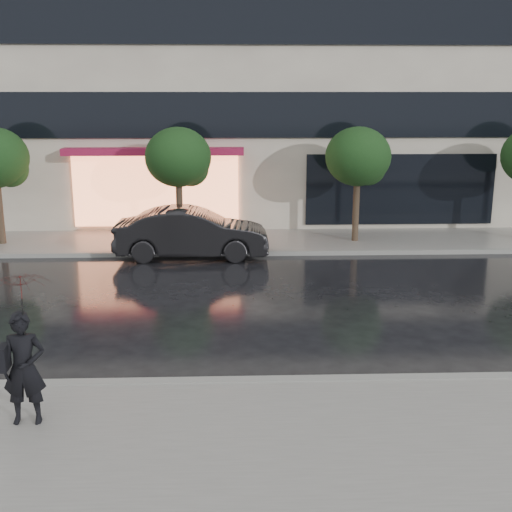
{
  "coord_description": "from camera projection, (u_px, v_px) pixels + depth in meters",
  "views": [
    {
      "loc": [
        -1.18,
        -11.45,
        5.03
      ],
      "look_at": [
        -0.67,
        2.87,
        1.4
      ],
      "focal_mm": 45.0,
      "sensor_mm": 36.0,
      "label": 1
    }
  ],
  "objects": [
    {
      "name": "curb_far",
      "position": [
        271.0,
        253.0,
        20.58
      ],
      "size": [
        60.0,
        0.25,
        0.14
      ],
      "primitive_type": "cube",
      "color": "gray",
      "rests_on": "ground"
    },
    {
      "name": "pedestrian_with_umbrella",
      "position": [
        23.0,
        332.0,
        9.54
      ],
      "size": [
        0.9,
        0.91,
        2.37
      ],
      "rotation": [
        0.0,
        0.0,
        0.07
      ],
      "color": "black",
      "rests_on": "sidewalk_near"
    },
    {
      "name": "parked_car",
      "position": [
        192.0,
        233.0,
        20.13
      ],
      "size": [
        4.79,
        1.7,
        1.58
      ],
      "primitive_type": "imported",
      "rotation": [
        0.0,
        0.0,
        1.56
      ],
      "color": "black",
      "rests_on": "ground"
    },
    {
      "name": "ground",
      "position": [
        296.0,
        362.0,
        12.36
      ],
      "size": [
        120.0,
        120.0,
        0.0
      ],
      "primitive_type": "plane",
      "color": "black",
      "rests_on": "ground"
    },
    {
      "name": "tree_mid_east",
      "position": [
        360.0,
        159.0,
        21.47
      ],
      "size": [
        2.2,
        2.2,
        3.99
      ],
      "color": "#33261C",
      "rests_on": "ground"
    },
    {
      "name": "sidewalk_near",
      "position": [
        318.0,
        450.0,
        9.2
      ],
      "size": [
        60.0,
        4.5,
        0.12
      ],
      "primitive_type": "cube",
      "color": "slate",
      "rests_on": "ground"
    },
    {
      "name": "tree_mid_west",
      "position": [
        180.0,
        159.0,
        21.26
      ],
      "size": [
        2.2,
        2.2,
        3.99
      ],
      "color": "#33261C",
      "rests_on": "ground"
    },
    {
      "name": "curb_near",
      "position": [
        301.0,
        382.0,
        11.38
      ],
      "size": [
        60.0,
        0.25,
        0.14
      ],
      "primitive_type": "cube",
      "color": "gray",
      "rests_on": "ground"
    },
    {
      "name": "sidewalk_far",
      "position": [
        268.0,
        241.0,
        22.28
      ],
      "size": [
        60.0,
        3.5,
        0.12
      ],
      "primitive_type": "cube",
      "color": "slate",
      "rests_on": "ground"
    }
  ]
}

